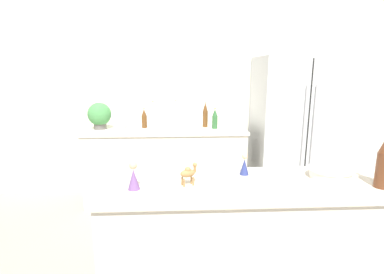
{
  "coord_description": "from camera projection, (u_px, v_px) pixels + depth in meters",
  "views": [
    {
      "loc": [
        -0.4,
        -1.09,
        1.56
      ],
      "look_at": [
        -0.26,
        1.45,
        1.0
      ],
      "focal_mm": 28.0,
      "sensor_mm": 36.0,
      "label": 1
    }
  ],
  "objects": [
    {
      "name": "bar_counter",
      "position": [
        252.0,
        254.0,
        1.83
      ],
      "size": [
        1.79,
        0.55,
        0.93
      ],
      "color": "beige",
      "rests_on": "ground_plane"
    },
    {
      "name": "potted_plant",
      "position": [
        99.0,
        115.0,
        3.47
      ],
      "size": [
        0.27,
        0.27,
        0.31
      ],
      "color": "#595451",
      "rests_on": "back_counter"
    },
    {
      "name": "back_counter",
      "position": [
        166.0,
        165.0,
        3.64
      ],
      "size": [
        1.88,
        0.63,
        0.9
      ],
      "color": "silver",
      "rests_on": "ground_plane"
    },
    {
      "name": "back_bottle_4",
      "position": [
        205.0,
        115.0,
        3.6
      ],
      "size": [
        0.06,
        0.06,
        0.31
      ],
      "color": "brown",
      "rests_on": "back_counter"
    },
    {
      "name": "back_bottle_0",
      "position": [
        153.0,
        115.0,
        3.53
      ],
      "size": [
        0.07,
        0.07,
        0.32
      ],
      "color": "#B2B7BC",
      "rests_on": "back_counter"
    },
    {
      "name": "wise_man_figurine_crimson",
      "position": [
        134.0,
        178.0,
        1.61
      ],
      "size": [
        0.07,
        0.07,
        0.16
      ],
      "color": "#6B4784",
      "rests_on": "bar_counter"
    },
    {
      "name": "back_bottle_2",
      "position": [
        215.0,
        119.0,
        3.51
      ],
      "size": [
        0.07,
        0.07,
        0.24
      ],
      "color": "#2D6033",
      "rests_on": "back_counter"
    },
    {
      "name": "camel_figurine",
      "position": [
        188.0,
        173.0,
        1.67
      ],
      "size": [
        0.1,
        0.07,
        0.13
      ],
      "color": "olive",
      "rests_on": "bar_counter"
    },
    {
      "name": "wise_man_figurine_blue",
      "position": [
        244.0,
        166.0,
        1.85
      ],
      "size": [
        0.06,
        0.06,
        0.13
      ],
      "color": "navy",
      "rests_on": "bar_counter"
    },
    {
      "name": "paper_towel_roll",
      "position": [
        120.0,
        118.0,
        3.45
      ],
      "size": [
        0.11,
        0.11,
        0.27
      ],
      "color": "white",
      "rests_on": "back_counter"
    },
    {
      "name": "wall_back",
      "position": [
        208.0,
        94.0,
        3.81
      ],
      "size": [
        8.0,
        0.06,
        2.55
      ],
      "color": "silver",
      "rests_on": "ground_plane"
    },
    {
      "name": "fruit_bowl",
      "position": [
        330.0,
        172.0,
        1.79
      ],
      "size": [
        0.26,
        0.26,
        0.07
      ],
      "color": "white",
      "rests_on": "bar_counter"
    },
    {
      "name": "back_bottle_1",
      "position": [
        144.0,
        119.0,
        3.56
      ],
      "size": [
        0.06,
        0.06,
        0.23
      ],
      "color": "brown",
      "rests_on": "back_counter"
    },
    {
      "name": "refrigerator",
      "position": [
        294.0,
        131.0,
        3.56
      ],
      "size": [
        0.93,
        0.74,
        1.73
      ],
      "color": "silver",
      "rests_on": "ground_plane"
    },
    {
      "name": "back_bottle_3",
      "position": [
        176.0,
        114.0,
        3.6
      ],
      "size": [
        0.07,
        0.07,
        0.32
      ],
      "color": "#B2B7BC",
      "rests_on": "back_counter"
    }
  ]
}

